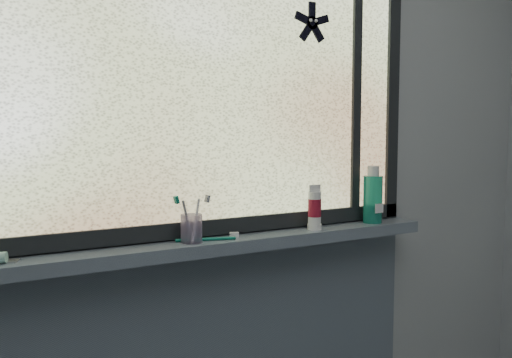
{
  "coord_description": "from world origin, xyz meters",
  "views": [
    {
      "loc": [
        -0.75,
        -0.35,
        1.37
      ],
      "look_at": [
        0.05,
        1.05,
        1.22
      ],
      "focal_mm": 40.0,
      "sensor_mm": 36.0,
      "label": 1
    }
  ],
  "objects": [
    {
      "name": "cream_tube",
      "position": [
        0.38,
        1.21,
        1.1
      ],
      "size": [
        0.06,
        0.06,
        0.11
      ],
      "primitive_type": "cylinder",
      "rotation": [
        0.0,
        0.0,
        -0.36
      ],
      "color": "silver",
      "rests_on": "windowsill"
    },
    {
      "name": "window_pane",
      "position": [
        0.0,
        1.28,
        1.53
      ],
      "size": [
        1.5,
        0.01,
        1.0
      ],
      "primitive_type": "cube",
      "color": "silver",
      "rests_on": "wall_back"
    },
    {
      "name": "windowsill",
      "position": [
        0.0,
        1.23,
        1.0
      ],
      "size": [
        1.62,
        0.14,
        0.04
      ],
      "primitive_type": "cube",
      "color": "#515D6C",
      "rests_on": "wall_back"
    },
    {
      "name": "frame_right",
      "position": [
        0.78,
        1.28,
        1.53
      ],
      "size": [
        0.05,
        0.03,
        1.1
      ],
      "primitive_type": "cube",
      "color": "black",
      "rests_on": "wall_back"
    },
    {
      "name": "mouthwash_bottle",
      "position": [
        0.64,
        1.22,
        1.12
      ],
      "size": [
        0.08,
        0.08,
        0.17
      ],
      "primitive_type": "cylinder",
      "rotation": [
        0.0,
        0.0,
        -0.19
      ],
      "color": "teal",
      "rests_on": "windowsill"
    },
    {
      "name": "wall_back",
      "position": [
        0.0,
        1.3,
        1.25
      ],
      "size": [
        3.0,
        0.01,
        2.5
      ],
      "primitive_type": "cube",
      "color": "#9EA3A8",
      "rests_on": "ground"
    },
    {
      "name": "starfish_sticker",
      "position": [
        0.4,
        1.27,
        1.72
      ],
      "size": [
        0.15,
        0.02,
        0.15
      ],
      "primitive_type": null,
      "color": "black",
      "rests_on": "window_pane"
    },
    {
      "name": "frame_mullion",
      "position": [
        0.6,
        1.28,
        1.53
      ],
      "size": [
        0.03,
        0.03,
        1.0
      ],
      "primitive_type": "cube",
      "color": "black",
      "rests_on": "wall_back"
    },
    {
      "name": "toothbrush_lying",
      "position": [
        -0.03,
        1.22,
        1.03
      ],
      "size": [
        0.23,
        0.09,
        0.02
      ],
      "primitive_type": null,
      "rotation": [
        0.0,
        0.0,
        -0.29
      ],
      "color": "#0C6C56",
      "rests_on": "windowsill"
    },
    {
      "name": "frame_bottom",
      "position": [
        0.0,
        1.28,
        1.05
      ],
      "size": [
        1.6,
        0.03,
        0.05
      ],
      "primitive_type": "cube",
      "color": "black",
      "rests_on": "windowsill"
    },
    {
      "name": "toothbrush_cup",
      "position": [
        -0.07,
        1.22,
        1.06
      ],
      "size": [
        0.07,
        0.07,
        0.09
      ],
      "primitive_type": "cylinder",
      "rotation": [
        0.0,
        0.0,
        0.15
      ],
      "color": "#9F8CBA",
      "rests_on": "windowsill"
    }
  ]
}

